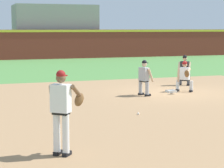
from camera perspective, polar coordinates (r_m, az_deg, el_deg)
The scene contains 10 objects.
ground_plane at distance 18.91m, azimuth 7.73°, elevation -1.07°, with size 160.00×160.00×0.00m, color #518942.
infield_dirt_patch at distance 14.13m, azimuth 2.95°, elevation -3.85°, with size 18.00×18.00×0.01m, color #A87F56.
first_base_bag at distance 18.90m, azimuth 7.73°, elevation -0.94°, with size 0.38×0.38×0.09m, color white.
baseball at distance 13.92m, azimuth 3.47°, elevation -3.89°, with size 0.07×0.07×0.07m, color white.
pitcher at distance 9.39m, azimuth -6.49°, elevation -3.05°, with size 0.85×0.54×1.86m.
first_baseman at distance 19.04m, azimuth 9.48°, elevation 1.17°, with size 0.71×1.09×1.34m.
baserunner at distance 17.72m, azimuth 4.23°, elevation 0.99°, with size 0.57×0.66×1.46m.
umpire at distance 21.21m, azimuth 9.47°, elevation 1.96°, with size 0.68×0.66×1.46m.
outfield_wall at distance 39.65m, azimuth -6.61°, elevation 5.33°, with size 48.00×0.54×2.60m.
stadium_seating_block at distance 42.46m, azimuth -7.47°, elevation 6.91°, with size 7.67×4.20×4.90m.
Camera 1 is at (-8.38, -16.73, 2.74)m, focal length 70.00 mm.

